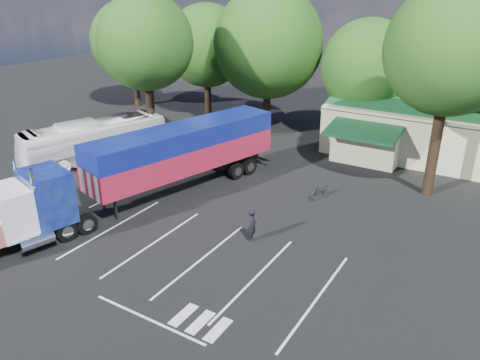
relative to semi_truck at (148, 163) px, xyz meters
The scene contains 12 objects.
ground 5.02m from the semi_truck, 28.79° to the left, with size 120.00×120.00×0.00m, color black.
tree_row_a 26.42m from the semi_truck, 134.53° to the left, with size 9.00×9.00×11.68m.
tree_row_b 22.36m from the semi_truck, 114.99° to the left, with size 8.40×8.40×11.35m.
tree_row_c 19.08m from the semi_truck, 93.94° to the left, with size 10.00×10.00×13.05m.
tree_row_d 21.40m from the semi_truck, 68.40° to the left, with size 8.00×8.00×10.60m.
tree_near_left 12.19m from the semi_truck, 129.98° to the left, with size 7.60×7.60×12.65m.
tree_near_right 19.76m from the semi_truck, 34.71° to the left, with size 8.00×8.00×13.50m.
semi_truck is the anchor object (origin of this frame).
woman 8.47m from the semi_truck, ahead, with size 0.69×0.46×1.90m, color black.
bicycle 11.37m from the semi_truck, 34.11° to the left, with size 0.68×1.94×1.02m, color black.
tour_bus 9.63m from the semi_truck, 157.73° to the left, with size 2.72×11.61×3.23m, color white.
silver_sedan 22.57m from the semi_truck, 45.57° to the left, with size 1.62×4.64×1.53m, color #A0A3A8.
Camera 1 is at (15.66, -22.62, 13.31)m, focal length 35.00 mm.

